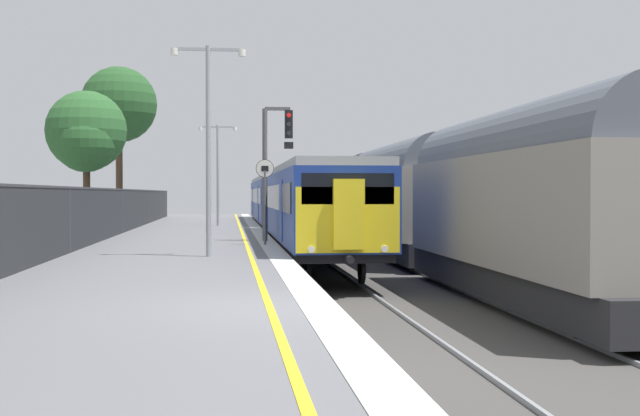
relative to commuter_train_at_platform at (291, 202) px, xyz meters
name	(u,v)px	position (x,y,z in m)	size (l,w,h in m)	color
ground	(463,343)	(0.55, -27.86, -1.88)	(17.40, 110.00, 1.21)	slate
commuter_train_at_platform	(291,202)	(0.00, 0.00, 0.00)	(2.83, 39.25, 3.81)	navy
freight_train_adjacent_track	(370,196)	(4.00, 0.19, 0.31)	(2.60, 56.43, 4.72)	#232326
signal_gantry	(273,157)	(-1.46, -10.93, 1.72)	(1.10, 0.24, 4.77)	#47474C
speed_limit_sign	(265,191)	(-1.85, -13.14, 0.52)	(0.59, 0.08, 2.81)	#59595B
platform_lamp_mid	(208,132)	(-3.58, -17.89, 2.07)	(2.00, 0.20, 5.67)	#93999E
platform_lamp_far	(218,166)	(-3.58, 3.55, 1.89)	(2.00, 0.20, 5.31)	#93999E
background_tree_left	(120,107)	(-9.12, 7.60, 5.35)	(4.30, 4.30, 8.92)	#473323
background_tree_centre	(86,134)	(-9.45, -1.87, 3.12)	(3.66, 3.76, 6.39)	#473323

